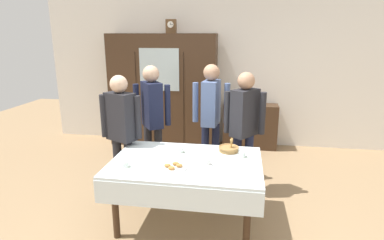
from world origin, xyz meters
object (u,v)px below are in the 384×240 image
(bookshelf_low, at_px, (250,126))
(tea_cup_far_right, at_px, (180,151))
(dining_table, at_px, (186,170))
(tea_cup_back_edge, at_px, (242,155))
(pastry_plate, at_px, (173,167))
(person_by_cabinet, at_px, (244,122))
(person_behind_table_right, at_px, (152,113))
(wall_cabinet, at_px, (163,91))
(spoon_center, at_px, (248,181))
(mantel_clock, at_px, (171,26))
(person_behind_table_left, at_px, (211,111))
(book_stack, at_px, (251,102))
(tea_cup_far_left, at_px, (207,163))
(bread_basket, at_px, (229,149))
(spoon_mid_left, at_px, (153,161))
(person_near_right_end, at_px, (121,126))
(tea_cup_front_edge, at_px, (125,165))

(bookshelf_low, height_order, tea_cup_far_right, bookshelf_low)
(dining_table, bearing_deg, tea_cup_back_edge, 20.73)
(pastry_plate, height_order, person_by_cabinet, person_by_cabinet)
(tea_cup_back_edge, bearing_deg, person_by_cabinet, 88.66)
(person_behind_table_right, bearing_deg, wall_cabinet, 99.10)
(spoon_center, bearing_deg, person_by_cabinet, 91.98)
(mantel_clock, distance_m, pastry_plate, 3.19)
(spoon_center, xyz_separation_m, person_behind_table_left, (-0.51, 1.56, 0.28))
(book_stack, height_order, tea_cup_far_left, book_stack)
(dining_table, height_order, bread_basket, bread_basket)
(spoon_mid_left, bearing_deg, bread_basket, 27.76)
(pastry_plate, distance_m, person_behind_table_left, 1.42)
(wall_cabinet, relative_size, person_by_cabinet, 1.29)
(mantel_clock, distance_m, bread_basket, 2.87)
(tea_cup_back_edge, bearing_deg, tea_cup_far_right, 178.03)
(wall_cabinet, distance_m, book_stack, 1.65)
(tea_cup_far_right, distance_m, spoon_center, 0.99)
(dining_table, bearing_deg, person_behind_table_right, 123.43)
(bread_basket, height_order, person_near_right_end, person_near_right_end)
(dining_table, distance_m, tea_cup_far_right, 0.30)
(bread_basket, bearing_deg, dining_table, -138.42)
(tea_cup_back_edge, bearing_deg, pastry_plate, -149.27)
(tea_cup_far_left, xyz_separation_m, person_behind_table_right, (-0.87, 1.02, 0.25))
(tea_cup_back_edge, height_order, pastry_plate, tea_cup_back_edge)
(tea_cup_back_edge, relative_size, pastry_plate, 0.46)
(bookshelf_low, height_order, person_by_cabinet, person_by_cabinet)
(spoon_center, bearing_deg, dining_table, 150.45)
(tea_cup_back_edge, bearing_deg, spoon_mid_left, -165.10)
(bread_basket, bearing_deg, tea_cup_back_edge, -46.51)
(tea_cup_back_edge, bearing_deg, tea_cup_far_left, -143.17)
(person_behind_table_left, bearing_deg, person_near_right_end, -144.91)
(dining_table, distance_m, tea_cup_far_left, 0.27)
(spoon_mid_left, relative_size, spoon_center, 1.00)
(spoon_center, height_order, person_behind_table_left, person_behind_table_left)
(mantel_clock, bearing_deg, bookshelf_low, 2.01)
(mantel_clock, bearing_deg, dining_table, -74.43)
(pastry_plate, xyz_separation_m, person_behind_table_right, (-0.55, 1.16, 0.26))
(person_behind_table_left, relative_size, person_behind_table_right, 1.00)
(bread_basket, height_order, person_behind_table_left, person_behind_table_left)
(tea_cup_front_edge, bearing_deg, tea_cup_far_right, 46.06)
(tea_cup_back_edge, distance_m, bread_basket, 0.23)
(wall_cabinet, xyz_separation_m, tea_cup_back_edge, (1.50, -2.36, -0.28))
(mantel_clock, bearing_deg, book_stack, 2.01)
(tea_cup_far_left, relative_size, spoon_center, 1.09)
(pastry_plate, bearing_deg, person_near_right_end, 141.09)
(spoon_mid_left, distance_m, person_behind_table_left, 1.34)
(person_by_cabinet, bearing_deg, person_near_right_end, -165.70)
(tea_cup_far_right, bearing_deg, person_near_right_end, 164.99)
(person_near_right_end, relative_size, person_behind_table_right, 0.96)
(tea_cup_far_left, bearing_deg, tea_cup_far_right, 139.20)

